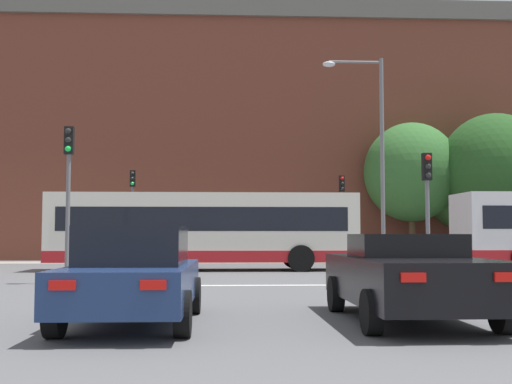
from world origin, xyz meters
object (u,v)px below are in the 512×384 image
object	(u,v)px
bus_crossing_lead	(204,229)
pedestrian_waiting	(329,242)
traffic_light_near_right	(427,194)
traffic_light_near_left	(68,178)
street_lamp_junction	(373,141)
traffic_light_far_right	(342,204)
traffic_light_far_left	(132,201)
car_saloon_left	(134,275)
car_roadster_right	(408,276)

from	to	relation	value
bus_crossing_lead	pedestrian_waiting	world-z (taller)	bus_crossing_lead
bus_crossing_lead	traffic_light_near_right	world-z (taller)	traffic_light_near_right
traffic_light_near_left	street_lamp_junction	bearing A→B (deg)	31.18
bus_crossing_lead	traffic_light_far_right	bearing A→B (deg)	134.22
traffic_light_far_right	street_lamp_junction	size ratio (longest dim) A/B	0.52
pedestrian_waiting	street_lamp_junction	bearing A→B (deg)	20.09
traffic_light_far_left	traffic_light_far_right	world-z (taller)	traffic_light_far_left
bus_crossing_lead	traffic_light_far_left	size ratio (longest dim) A/B	2.61
traffic_light_near_right	street_lamp_junction	xyz separation A→B (m)	(-0.11, 6.35, 2.48)
traffic_light_far_right	traffic_light_near_right	world-z (taller)	traffic_light_far_right
bus_crossing_lead	traffic_light_near_left	world-z (taller)	traffic_light_near_left
traffic_light_far_left	traffic_light_near_right	xyz separation A→B (m)	(10.40, -13.22, -0.48)
street_lamp_junction	traffic_light_far_left	bearing A→B (deg)	146.27
traffic_light_near_right	traffic_light_far_right	bearing A→B (deg)	90.28
traffic_light_far_left	street_lamp_junction	size ratio (longest dim) A/B	0.54
bus_crossing_lead	traffic_light_near_right	xyz separation A→B (m)	(6.69, -6.82, 0.96)
car_saloon_left	pedestrian_waiting	bearing A→B (deg)	73.81
car_saloon_left	bus_crossing_lead	world-z (taller)	bus_crossing_lead
car_saloon_left	car_roadster_right	xyz separation A→B (m)	(4.36, 0.16, -0.04)
car_saloon_left	bus_crossing_lead	distance (m)	15.06
pedestrian_waiting	bus_crossing_lead	bearing A→B (deg)	-23.23
car_saloon_left	pedestrian_waiting	distance (m)	23.32
traffic_light_near_right	traffic_light_near_left	xyz separation A→B (m)	(-10.34, 0.15, 0.44)
bus_crossing_lead	traffic_light_far_left	bearing A→B (deg)	-149.86
traffic_light_near_right	traffic_light_near_left	world-z (taller)	traffic_light_near_left
car_roadster_right	bus_crossing_lead	xyz separation A→B (m)	(-3.77, 14.86, 0.87)
bus_crossing_lead	traffic_light_far_right	world-z (taller)	traffic_light_far_right
bus_crossing_lead	traffic_light_far_left	world-z (taller)	traffic_light_far_left
traffic_light_far_left	street_lamp_junction	xyz separation A→B (m)	(10.30, -6.87, 2.01)
car_saloon_left	pedestrian_waiting	world-z (taller)	pedestrian_waiting
traffic_light_near_left	pedestrian_waiting	xyz separation A→B (m)	(9.77, 13.98, -2.00)
bus_crossing_lead	traffic_light_far_left	distance (m)	7.54
car_saloon_left	traffic_light_far_left	xyz separation A→B (m)	(-3.13, 21.42, 2.27)
traffic_light_far_left	pedestrian_waiting	distance (m)	10.08
car_saloon_left	traffic_light_near_left	bearing A→B (deg)	110.67
traffic_light_near_right	pedestrian_waiting	size ratio (longest dim) A/B	2.22
traffic_light_near_left	bus_crossing_lead	bearing A→B (deg)	61.28
traffic_light_far_left	traffic_light_far_right	xyz separation A→B (m)	(10.34, 0.05, -0.13)
car_roadster_right	traffic_light_near_right	size ratio (longest dim) A/B	1.19
street_lamp_junction	pedestrian_waiting	size ratio (longest dim) A/B	4.92
car_saloon_left	bus_crossing_lead	size ratio (longest dim) A/B	0.36
car_saloon_left	street_lamp_junction	xyz separation A→B (m)	(7.17, 14.55, 4.27)
bus_crossing_lead	car_saloon_left	bearing A→B (deg)	-2.23
traffic_light_far_right	traffic_light_far_left	bearing A→B (deg)	-179.73
bus_crossing_lead	traffic_light_far_right	xyz separation A→B (m)	(6.62, 6.45, 1.31)
car_roadster_right	bus_crossing_lead	world-z (taller)	bus_crossing_lead
car_saloon_left	pedestrian_waiting	xyz separation A→B (m)	(6.70, 22.34, 0.23)
car_saloon_left	traffic_light_near_left	xyz separation A→B (m)	(-3.07, 8.36, 2.23)
traffic_light_far_left	traffic_light_near_right	bearing A→B (deg)	-51.80
traffic_light_near_left	street_lamp_junction	xyz separation A→B (m)	(10.23, 6.19, 2.04)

